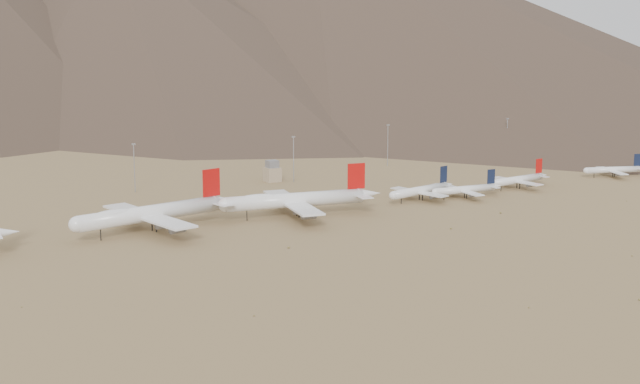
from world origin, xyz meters
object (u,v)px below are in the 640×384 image
widebody_east (296,200)px  control_tower (272,172)px  narrowbody_b (466,189)px  narrowbody_a (422,190)px  widebody_centre (152,213)px

widebody_east → control_tower: bearing=79.9°
widebody_east → narrowbody_b: bearing=8.1°
control_tower → narrowbody_b: bearing=-53.8°
widebody_east → narrowbody_b: size_ratio=1.87×
narrowbody_b → control_tower: narrowbody_b is taller
control_tower → widebody_east: bearing=-108.8°
narrowbody_a → narrowbody_b: narrowbody_a is taller
widebody_centre → widebody_east: size_ratio=1.02×
narrowbody_a → widebody_east: bearing=170.5°
widebody_centre → control_tower: size_ratio=6.59×
narrowbody_a → control_tower: 93.80m
narrowbody_a → control_tower: (-42.75, 83.49, 0.31)m
widebody_east → narrowbody_a: widebody_east is taller
widebody_centre → narrowbody_a: 140.07m
widebody_centre → widebody_east: widebody_centre is taller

